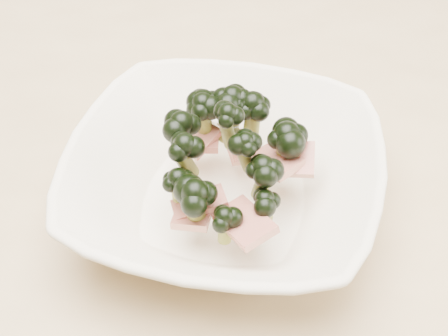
{
  "coord_description": "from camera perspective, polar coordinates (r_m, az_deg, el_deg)",
  "views": [
    {
      "loc": [
        0.06,
        -0.48,
        1.2
      ],
      "look_at": [
        0.1,
        -0.07,
        0.8
      ],
      "focal_mm": 50.0,
      "sensor_mm": 36.0,
      "label": 1
    }
  ],
  "objects": [
    {
      "name": "dining_table",
      "position": [
        0.73,
        -8.77,
        -5.04
      ],
      "size": [
        1.2,
        0.8,
        0.75
      ],
      "color": "tan",
      "rests_on": "ground"
    },
    {
      "name": "broccoli_dish",
      "position": [
        0.58,
        0.01,
        -0.68
      ],
      "size": [
        0.36,
        0.36,
        0.12
      ],
      "color": "#F2E6CD",
      "rests_on": "dining_table"
    }
  ]
}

